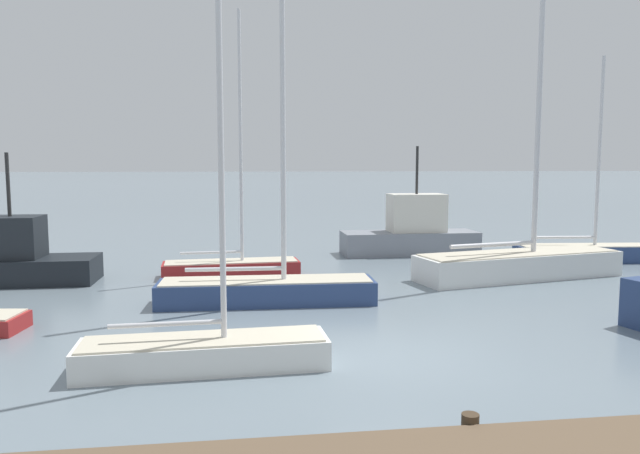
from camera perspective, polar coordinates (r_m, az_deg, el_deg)
The scene contains 8 objects.
ground_plane at distance 12.75m, azimuth 6.72°, elevation -12.00°, with size 600.00×600.00×0.00m, color slate.
sailboat_0 at distance 21.25m, azimuth -8.45°, elevation -3.53°, with size 4.82×1.58×9.16m.
sailboat_1 at distance 17.01m, azimuth -5.08°, elevation -5.41°, with size 6.15×1.60×11.74m.
sailboat_2 at distance 26.36m, azimuth 23.95°, elevation -2.07°, with size 5.53×1.78×8.16m.
sailboat_3 at distance 11.91m, azimuth -10.97°, elevation -11.29°, with size 4.81×1.45×8.04m.
sailboat_5 at distance 21.73m, azimuth 18.53°, elevation -2.98°, with size 7.65×3.36×12.73m.
fishing_boat_0 at distance 22.24m, azimuth -27.88°, elevation -2.91°, with size 5.95×1.96×4.31m.
fishing_boat_2 at distance 26.41m, azimuth 8.76°, elevation -0.53°, with size 5.93×1.94×4.71m.
Camera 1 is at (-3.04, -11.73, 3.94)m, focal length 33.45 mm.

